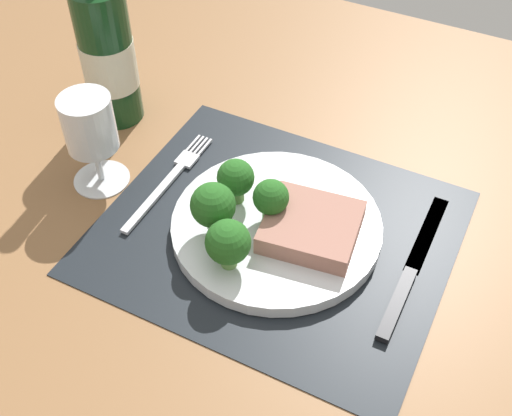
{
  "coord_description": "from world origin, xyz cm",
  "views": [
    {
      "loc": [
        20.53,
        -46.05,
        56.76
      ],
      "look_at": [
        -3.1,
        0.86,
        1.9
      ],
      "focal_mm": 45.12,
      "sensor_mm": 36.0,
      "label": 1
    }
  ],
  "objects_px": {
    "knife": "(409,274)",
    "fork": "(169,180)",
    "wine_glass": "(90,130)",
    "plate": "(276,226)",
    "steak": "(310,230)",
    "wine_bottle": "(107,53)"
  },
  "relations": [
    {
      "from": "knife",
      "to": "wine_bottle",
      "type": "bearing_deg",
      "value": 170.47
    },
    {
      "from": "knife",
      "to": "wine_bottle",
      "type": "height_order",
      "value": "wine_bottle"
    },
    {
      "from": "knife",
      "to": "fork",
      "type": "bearing_deg",
      "value": -179.21
    },
    {
      "from": "plate",
      "to": "wine_bottle",
      "type": "bearing_deg",
      "value": 161.04
    },
    {
      "from": "plate",
      "to": "knife",
      "type": "xyz_separation_m",
      "value": [
        0.16,
        0.01,
        -0.0
      ]
    },
    {
      "from": "plate",
      "to": "fork",
      "type": "xyz_separation_m",
      "value": [
        -0.16,
        0.01,
        -0.01
      ]
    },
    {
      "from": "fork",
      "to": "knife",
      "type": "bearing_deg",
      "value": 0.49
    },
    {
      "from": "wine_bottle",
      "to": "knife",
      "type": "bearing_deg",
      "value": -11.93
    },
    {
      "from": "plate",
      "to": "wine_glass",
      "type": "bearing_deg",
      "value": -175.42
    },
    {
      "from": "steak",
      "to": "wine_bottle",
      "type": "xyz_separation_m",
      "value": [
        -0.34,
        0.11,
        0.07
      ]
    },
    {
      "from": "wine_glass",
      "to": "wine_bottle",
      "type": "bearing_deg",
      "value": 115.9
    },
    {
      "from": "steak",
      "to": "knife",
      "type": "relative_size",
      "value": 0.45
    },
    {
      "from": "plate",
      "to": "wine_glass",
      "type": "distance_m",
      "value": 0.25
    },
    {
      "from": "knife",
      "to": "wine_glass",
      "type": "bearing_deg",
      "value": -174.1
    },
    {
      "from": "fork",
      "to": "wine_glass",
      "type": "distance_m",
      "value": 0.12
    },
    {
      "from": "plate",
      "to": "steak",
      "type": "distance_m",
      "value": 0.05
    },
    {
      "from": "fork",
      "to": "wine_bottle",
      "type": "height_order",
      "value": "wine_bottle"
    },
    {
      "from": "plate",
      "to": "wine_glass",
      "type": "relative_size",
      "value": 1.94
    },
    {
      "from": "wine_bottle",
      "to": "wine_glass",
      "type": "xyz_separation_m",
      "value": [
        0.06,
        -0.12,
        -0.02
      ]
    },
    {
      "from": "fork",
      "to": "wine_glass",
      "type": "height_order",
      "value": "wine_glass"
    },
    {
      "from": "knife",
      "to": "wine_glass",
      "type": "xyz_separation_m",
      "value": [
        -0.4,
        -0.02,
        0.08
      ]
    },
    {
      "from": "plate",
      "to": "fork",
      "type": "bearing_deg",
      "value": 174.83
    }
  ]
}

